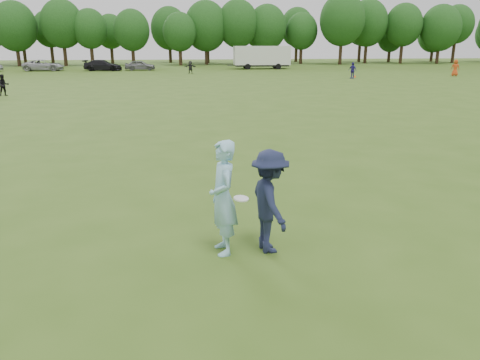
{
  "coord_description": "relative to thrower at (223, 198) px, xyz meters",
  "views": [
    {
      "loc": [
        -1.49,
        -7.97,
        3.79
      ],
      "look_at": [
        -0.39,
        1.05,
        1.1
      ],
      "focal_mm": 35.0,
      "sensor_mm": 36.0,
      "label": 1
    }
  ],
  "objects": [
    {
      "name": "ground",
      "position": [
        0.82,
        -0.06,
        -1.07
      ],
      "size": [
        200.0,
        200.0,
        0.0
      ],
      "primitive_type": "plane",
      "color": "#395718",
      "rests_on": "ground"
    },
    {
      "name": "thrower",
      "position": [
        0.0,
        0.0,
        0.0
      ],
      "size": [
        0.62,
        0.85,
        2.13
      ],
      "primitive_type": "imported",
      "rotation": [
        0.0,
        0.0,
        -1.42
      ],
      "color": "#94CDE5",
      "rests_on": "ground"
    },
    {
      "name": "defender",
      "position": [
        0.86,
        -0.02,
        -0.09
      ],
      "size": [
        0.92,
        1.36,
        1.94
      ],
      "primitive_type": "imported",
      "rotation": [
        0.0,
        0.0,
        1.74
      ],
      "color": "#1B213C",
      "rests_on": "ground"
    },
    {
      "name": "player_far_a",
      "position": [
        -13.54,
        28.24,
        -0.3
      ],
      "size": [
        0.94,
        0.88,
        1.54
      ],
      "primitive_type": "imported",
      "rotation": [
        0.0,
        0.0,
        0.54
      ],
      "color": "black",
      "rests_on": "ground"
    },
    {
      "name": "player_far_b",
      "position": [
        17.47,
        41.36,
        -0.22
      ],
      "size": [
        0.89,
        1.05,
        1.68
      ],
      "primitive_type": "imported",
      "rotation": [
        0.0,
        0.0,
        -0.97
      ],
      "color": "navy",
      "rests_on": "ground"
    },
    {
      "name": "player_far_c",
      "position": [
        30.42,
        43.42,
        -0.14
      ],
      "size": [
        1.06,
        0.89,
        1.86
      ],
      "primitive_type": "imported",
      "rotation": [
        0.0,
        0.0,
        2.75
      ],
      "color": "#CE4618",
      "rests_on": "ground"
    },
    {
      "name": "player_far_d",
      "position": [
        0.42,
        51.68,
        -0.29
      ],
      "size": [
        1.49,
        0.69,
        1.54
      ],
      "primitive_type": "imported",
      "rotation": [
        0.0,
        0.0,
        -0.17
      ],
      "color": "#252525",
      "rests_on": "ground"
    },
    {
      "name": "car_c",
      "position": [
        -19.13,
        59.44,
        -0.33
      ],
      "size": [
        5.31,
        2.5,
        1.47
      ],
      "primitive_type": "imported",
      "rotation": [
        0.0,
        0.0,
        1.56
      ],
      "color": "#A8A8AC",
      "rests_on": "ground"
    },
    {
      "name": "car_d",
      "position": [
        -11.22,
        58.63,
        -0.34
      ],
      "size": [
        5.19,
        2.54,
        1.45
      ],
      "primitive_type": "imported",
      "rotation": [
        0.0,
        0.0,
        1.47
      ],
      "color": "black",
      "rests_on": "ground"
    },
    {
      "name": "car_e",
      "position": [
        -6.31,
        59.1,
        -0.37
      ],
      "size": [
        4.09,
        1.67,
        1.39
      ],
      "primitive_type": "imported",
      "rotation": [
        0.0,
        0.0,
        1.56
      ],
      "color": "slate",
      "rests_on": "ground"
    },
    {
      "name": "field_cone",
      "position": [
        18.36,
        42.87,
        -0.92
      ],
      "size": [
        0.28,
        0.28,
        0.3
      ],
      "primitive_type": "cone",
      "color": "#FF520D",
      "rests_on": "ground"
    },
    {
      "name": "disc_in_play",
      "position": [
        0.3,
        -0.29,
        0.08
      ],
      "size": [
        0.27,
        0.27,
        0.06
      ],
      "color": "white",
      "rests_on": "ground"
    },
    {
      "name": "cargo_trailer",
      "position": [
        10.85,
        60.6,
        0.71
      ],
      "size": [
        9.0,
        2.75,
        3.2
      ],
      "color": "white",
      "rests_on": "ground"
    },
    {
      "name": "treeline",
      "position": [
        3.63,
        76.84,
        5.2
      ],
      "size": [
        130.35,
        18.39,
        11.74
      ],
      "color": "#332114",
      "rests_on": "ground"
    }
  ]
}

